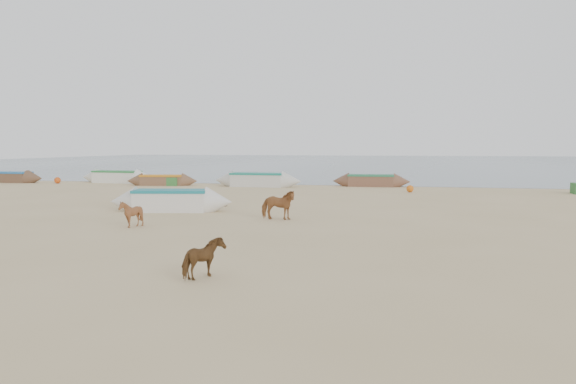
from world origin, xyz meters
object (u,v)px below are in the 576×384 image
object	(u,v)px
calf_right	(205,259)
cow_adult	(278,205)
calf_front	(131,214)
near_canoe	(171,201)

from	to	relation	value
calf_right	cow_adult	bearing A→B (deg)	4.56
calf_front	cow_adult	bearing A→B (deg)	94.35
calf_right	near_canoe	bearing A→B (deg)	27.85
calf_right	calf_front	bearing A→B (deg)	38.94
near_canoe	calf_front	bearing A→B (deg)	-93.29
calf_right	near_canoe	distance (m)	12.88
calf_front	near_canoe	distance (m)	4.84
near_canoe	calf_right	bearing A→B (deg)	-73.60
calf_front	near_canoe	xyz separation A→B (m)	(-0.69, 4.79, -0.01)
cow_adult	calf_right	world-z (taller)	cow_adult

